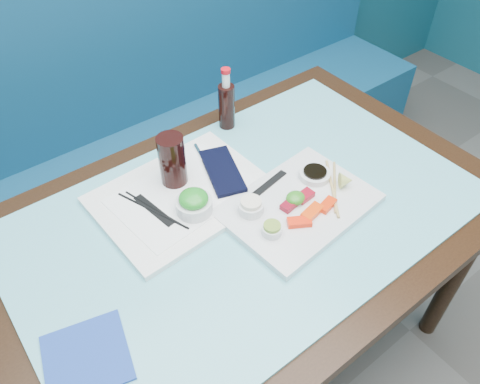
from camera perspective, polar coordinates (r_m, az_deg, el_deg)
booth_bench at (r=2.06m, az=-13.82°, el=3.96°), size 3.00×0.56×1.17m
dining_table at (r=1.32m, az=0.88°, el=-5.14°), size 1.40×0.90×0.75m
glass_top at (r=1.26m, az=0.92°, el=-2.58°), size 1.22×0.76×0.01m
sashimi_plate at (r=1.26m, az=7.15°, el=-1.67°), size 0.42×0.32×0.02m
salmon_left at (r=1.20m, az=7.24°, el=-3.65°), size 0.07×0.06×0.01m
salmon_mid at (r=1.23m, az=8.79°, el=-2.43°), size 0.07×0.04×0.02m
salmon_right at (r=1.25m, az=10.59°, el=-1.55°), size 0.06×0.04×0.01m
tuna_left at (r=1.24m, az=6.05°, el=-1.58°), size 0.05×0.04×0.02m
tuna_right at (r=1.27m, az=7.90°, el=-0.47°), size 0.05×0.04×0.02m
seaweed_garnish at (r=1.25m, az=6.77°, el=-0.73°), size 0.06×0.06×0.03m
ramekin_wasabi at (r=1.17m, az=3.90°, el=-4.65°), size 0.07×0.07×0.02m
wasabi_fill at (r=1.16m, az=3.93°, el=-4.15°), size 0.05×0.05×0.01m
ramekin_ginger at (r=1.22m, az=1.35°, el=-1.90°), size 0.09×0.09×0.03m
ginger_fill at (r=1.20m, az=1.36°, el=-1.26°), size 0.06×0.06×0.01m
soy_dish at (r=1.33m, az=9.08°, el=2.13°), size 0.12×0.12×0.02m
soy_fill at (r=1.32m, az=9.14°, el=2.50°), size 0.09×0.09×0.01m
lemon_wedge at (r=1.31m, az=12.82°, el=1.38°), size 0.05×0.06×0.04m
chopstick_sleeve at (r=1.30m, az=3.59°, el=1.05°), size 0.13×0.04×0.00m
wooden_chopstick_a at (r=1.31m, az=11.18°, el=0.52°), size 0.14×0.18×0.01m
wooden_chopstick_b at (r=1.31m, az=11.48°, el=0.69°), size 0.15×0.15×0.01m
serving_tray at (r=1.29m, az=-6.98°, el=-0.42°), size 0.47×0.37×0.02m
paper_placemat at (r=1.29m, az=-7.02°, el=-0.12°), size 0.38×0.29×0.00m
seaweed_bowl at (r=1.22m, az=-5.61°, el=-1.67°), size 0.10×0.10×0.04m
seaweed_salad at (r=1.21m, az=-5.70°, el=-0.80°), size 0.09×0.09×0.04m
cola_glass at (r=1.28m, az=-8.25°, el=3.84°), size 0.09×0.09×0.15m
navy_pouch at (r=1.33m, az=-2.16°, el=2.57°), size 0.15×0.21×0.02m
fork at (r=1.40m, az=-4.89°, el=4.68°), size 0.03×0.09×0.01m
black_chopstick_a at (r=1.25m, az=-10.60°, el=-2.25°), size 0.09×0.22×0.01m
black_chopstick_b at (r=1.25m, az=-10.28°, el=-2.10°), size 0.07×0.21×0.01m
tray_sleeve at (r=1.25m, az=-10.44°, el=-2.21°), size 0.05×0.15×0.00m
cola_bottle_body at (r=1.50m, az=-1.65°, el=10.37°), size 0.07×0.07×0.15m
cola_bottle_neck at (r=1.45m, az=-1.73°, el=13.55°), size 0.03×0.03×0.05m
cola_bottle_cap at (r=1.43m, az=-1.75°, el=14.56°), size 0.04×0.04×0.01m
blue_napkin at (r=1.06m, az=-18.22°, el=-18.61°), size 0.20×0.20×0.01m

